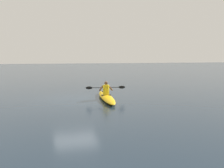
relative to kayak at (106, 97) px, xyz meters
name	(u,v)px	position (x,y,z in m)	size (l,w,h in m)	color
ground_plane	(75,99)	(1.71, -0.58, -0.14)	(160.00, 160.00, 0.00)	#1E2D3D
kayak	(106,97)	(0.00, 0.00, 0.00)	(1.30, 4.97, 0.27)	#EAB214
kayaker	(106,89)	(-0.01, -0.11, 0.46)	(2.33, 0.56, 0.78)	yellow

